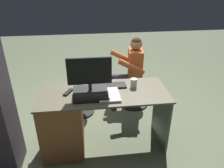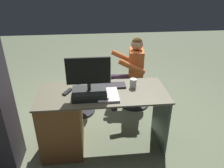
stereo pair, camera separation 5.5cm
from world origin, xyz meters
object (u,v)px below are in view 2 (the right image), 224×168
at_px(desk, 70,120).
at_px(keyboard, 107,86).
at_px(person, 131,68).
at_px(visitor_chair, 135,91).
at_px(monitor, 89,86).
at_px(computer_mouse, 79,86).
at_px(cup, 133,83).
at_px(tv_remote, 68,92).
at_px(office_chair_teddy, 80,97).
at_px(teddy_bear, 78,76).

relative_size(desk, keyboard, 3.37).
bearing_deg(keyboard, desk, 15.60).
relative_size(keyboard, person, 0.39).
distance_m(visitor_chair, person, 0.40).
height_order(monitor, keyboard, monitor).
height_order(keyboard, computer_mouse, computer_mouse).
height_order(desk, computer_mouse, computer_mouse).
distance_m(computer_mouse, cup, 0.62).
distance_m(tv_remote, office_chair_teddy, 0.88).
bearing_deg(tv_remote, monitor, -178.61).
bearing_deg(monitor, cup, -161.22).
bearing_deg(tv_remote, desk, 109.83).
relative_size(keyboard, computer_mouse, 4.38).
height_order(tv_remote, teddy_bear, teddy_bear).
xyz_separation_m(computer_mouse, cup, (-0.61, 0.05, 0.03)).
height_order(keyboard, person, person).
xyz_separation_m(keyboard, teddy_bear, (0.36, -0.64, -0.16)).
xyz_separation_m(monitor, cup, (-0.49, -0.17, -0.07)).
xyz_separation_m(office_chair_teddy, visitor_chair, (-0.85, -0.13, -0.02)).
height_order(cup, visitor_chair, cup).
height_order(computer_mouse, teddy_bear, teddy_bear).
relative_size(monitor, keyboard, 1.05).
distance_m(teddy_bear, visitor_chair, 0.93).
xyz_separation_m(visitor_chair, person, (0.08, 0.01, 0.40)).
bearing_deg(desk, person, -134.45).
relative_size(desk, visitor_chair, 3.07).
xyz_separation_m(desk, visitor_chair, (-0.93, -0.88, -0.16)).
bearing_deg(tv_remote, teddy_bear, -68.12).
bearing_deg(visitor_chair, computer_mouse, 42.57).
relative_size(cup, tv_remote, 0.68).
relative_size(monitor, cup, 4.35).
relative_size(cup, teddy_bear, 0.28).
bearing_deg(teddy_bear, tv_remote, 83.87).
height_order(computer_mouse, tv_remote, computer_mouse).
height_order(office_chair_teddy, teddy_bear, teddy_bear).
bearing_deg(computer_mouse, monitor, 118.15).
distance_m(keyboard, visitor_chair, 1.04).
xyz_separation_m(keyboard, computer_mouse, (0.32, -0.01, 0.01)).
bearing_deg(desk, computer_mouse, -132.10).
bearing_deg(visitor_chair, office_chair_teddy, 8.38).
bearing_deg(visitor_chair, person, 8.38).
bearing_deg(desk, keyboard, -164.40).
bearing_deg(office_chair_teddy, desk, 83.69).
bearing_deg(person, keyboard, 61.18).
bearing_deg(office_chair_teddy, keyboard, 119.57).
height_order(cup, office_chair_teddy, cup).
relative_size(cup, visitor_chair, 0.22).
height_order(teddy_bear, person, person).
height_order(keyboard, visitor_chair, keyboard).
relative_size(cup, office_chair_teddy, 0.24).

